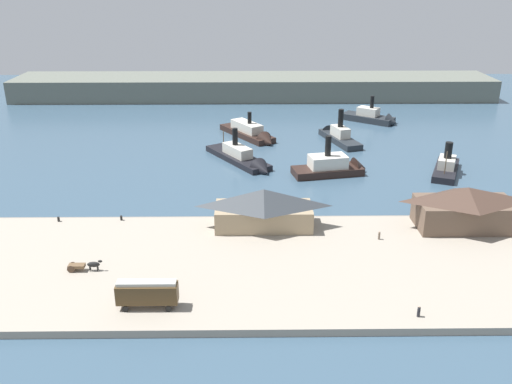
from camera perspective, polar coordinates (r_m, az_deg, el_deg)
ground_plane at (r=110.43m, az=0.21°, el=-2.30°), size 320.00×320.00×0.00m
quay_promenade at (r=90.53m, az=0.43°, el=-7.67°), size 110.00×36.00×1.20m
seawall_edge at (r=106.95m, az=0.24°, el=-2.84°), size 110.00×0.80×1.00m
ferry_shed_central_terminal at (r=100.84m, az=0.80°, el=-1.65°), size 18.06×8.00×7.44m
ferry_shed_customs_shed at (r=107.68m, az=20.88°, el=-1.47°), size 17.79×9.09×7.85m
street_tram at (r=79.51m, az=-11.20°, el=-10.13°), size 8.56×2.40×4.21m
horse_cart at (r=91.72m, az=-17.40°, el=-7.26°), size 5.49×1.35×1.87m
pedestrian_at_waters_edge at (r=99.79m, az=12.63°, el=-4.43°), size 0.39×0.39×1.56m
pedestrian_by_tram at (r=80.23m, az=16.49°, el=-11.80°), size 0.42×0.42×1.70m
mooring_post_east at (r=107.84m, az=-13.77°, el=-2.63°), size 0.44×0.44×0.90m
mooring_post_west at (r=110.76m, az=-19.76°, el=-2.67°), size 0.44×0.44×0.90m
ferry_outer_harbor at (r=182.05m, az=12.06°, el=7.53°), size 17.88×15.19×10.01m
ferry_departing_north at (r=138.73m, az=-1.21°, el=3.40°), size 18.36×24.37×10.18m
ferry_approaching_west at (r=160.56m, az=-0.44°, el=6.07°), size 17.44×22.64×9.40m
ferry_moored_east at (r=141.48m, az=19.14°, el=2.63°), size 11.42×18.18×9.30m
ferry_mid_harbor at (r=132.94m, az=8.18°, el=2.58°), size 18.86×9.50×11.50m
ferry_moored_west at (r=160.41m, az=8.35°, el=5.86°), size 10.53×20.70×10.79m
far_headland at (r=214.71m, az=-0.26°, el=10.84°), size 180.00×24.00×8.00m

